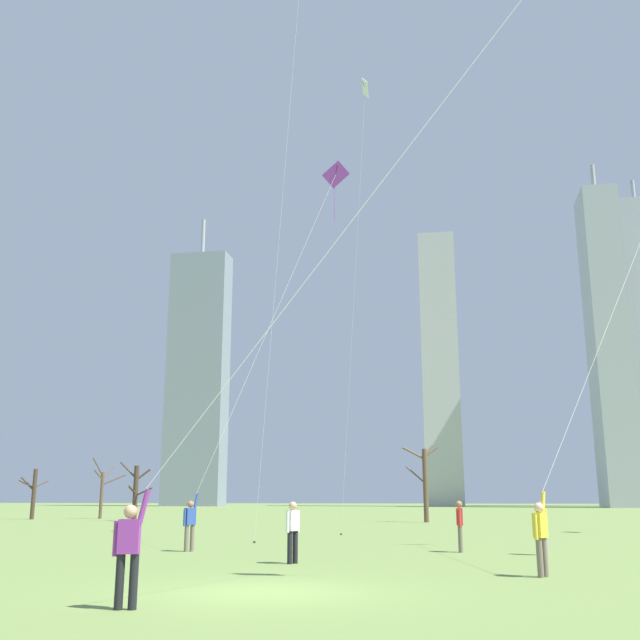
# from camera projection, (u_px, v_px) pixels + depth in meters

# --- Properties ---
(ground_plane) EXTENTS (400.00, 400.00, 0.00)m
(ground_plane) POSITION_uv_depth(u_px,v_px,m) (264.00, 592.00, 13.90)
(ground_plane) COLOR olive
(kite_flyer_far_back_pink) EXTENTS (10.09, 8.09, 20.67)m
(kite_flyer_far_back_pink) POSITION_uv_depth(u_px,v_px,m) (605.00, 358.00, 18.97)
(kite_flyer_far_back_pink) COLOR #726656
(kite_flyer_far_back_pink) RESTS_ON ground
(kite_flyer_midfield_center_purple) EXTENTS (5.26, 3.08, 14.75)m
(kite_flyer_midfield_center_purple) POSITION_uv_depth(u_px,v_px,m) (216.00, 460.00, 25.21)
(kite_flyer_midfield_center_purple) COLOR #726656
(kite_flyer_midfield_center_purple) RESTS_ON ground
(kite_flyer_midfield_right_orange) EXTENTS (13.71, 2.61, 19.83)m
(kite_flyer_midfield_right_orange) POSITION_uv_depth(u_px,v_px,m) (323.00, 285.00, 12.93)
(kite_flyer_midfield_right_orange) COLOR black
(kite_flyer_midfield_right_orange) RESTS_ON ground
(bystander_watching_nearby) EXTENTS (0.34, 0.46, 1.62)m
(bystander_watching_nearby) POSITION_uv_depth(u_px,v_px,m) (293.00, 529.00, 20.02)
(bystander_watching_nearby) COLOR black
(bystander_watching_nearby) RESTS_ON ground
(bystander_far_off_by_trees) EXTENTS (0.22, 0.51, 1.62)m
(bystander_far_off_by_trees) POSITION_uv_depth(u_px,v_px,m) (460.00, 523.00, 24.12)
(bystander_far_off_by_trees) COLOR #726656
(bystander_far_off_by_trees) RESTS_ON ground
(bystander_strolling_midfield) EXTENTS (0.32, 0.47, 1.62)m
(bystander_strolling_midfield) POSITION_uv_depth(u_px,v_px,m) (542.00, 525.00, 22.95)
(bystander_strolling_midfield) COLOR gray
(bystander_strolling_midfield) RESTS_ON ground
(distant_kite_drifting_right_white) EXTENTS (1.92, 2.63, 22.52)m
(distant_kite_drifting_right_white) POSITION_uv_depth(u_px,v_px,m) (363.00, 127.00, 37.36)
(distant_kite_drifting_right_white) COLOR white
(distant_kite_drifting_right_white) RESTS_ON ground
(bare_tree_leftmost) EXTENTS (2.12, 1.35, 3.97)m
(bare_tree_leftmost) POSITION_uv_depth(u_px,v_px,m) (33.00, 493.00, 59.82)
(bare_tree_leftmost) COLOR #423326
(bare_tree_leftmost) RESTS_ON ground
(bare_tree_rightmost) EXTENTS (1.96, 2.59, 4.93)m
(bare_tree_rightmost) POSITION_uv_depth(u_px,v_px,m) (102.00, 490.00, 61.62)
(bare_tree_rightmost) COLOR brown
(bare_tree_rightmost) RESTS_ON ground
(bare_tree_right_of_center) EXTENTS (3.23, 2.30, 4.38)m
(bare_tree_right_of_center) POSITION_uv_depth(u_px,v_px,m) (136.00, 491.00, 55.55)
(bare_tree_right_of_center) COLOR #423326
(bare_tree_right_of_center) RESTS_ON ground
(bare_tree_center) EXTENTS (2.54, 1.02, 5.44)m
(bare_tree_center) POSITION_uv_depth(u_px,v_px,m) (425.00, 481.00, 53.07)
(bare_tree_center) COLOR brown
(bare_tree_center) RESTS_ON ground
(skyline_wide_slab) EXTENTS (7.14, 5.73, 54.08)m
(skyline_wide_slab) POSITION_uv_depth(u_px,v_px,m) (441.00, 366.00, 146.47)
(skyline_wide_slab) COLOR #B2B2B7
(skyline_wide_slab) RESTS_ON ground
(skyline_short_annex) EXTENTS (11.95, 5.84, 60.26)m
(skyline_short_annex) POSITION_uv_depth(u_px,v_px,m) (198.00, 376.00, 152.37)
(skyline_short_annex) COLOR gray
(skyline_short_annex) RESTS_ON ground
(skyline_tall_tower) EXTENTS (6.20, 9.66, 63.05)m
(skyline_tall_tower) POSITION_uv_depth(u_px,v_px,m) (609.00, 343.00, 132.30)
(skyline_tall_tower) COLOR #9EA3AD
(skyline_tall_tower) RESTS_ON ground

